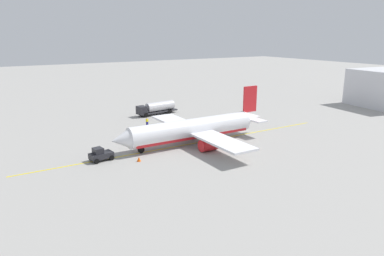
{
  "coord_description": "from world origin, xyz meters",
  "views": [
    {
      "loc": [
        32.52,
        53.67,
        19.6
      ],
      "look_at": [
        0.0,
        0.0,
        3.0
      ],
      "focal_mm": 33.11,
      "sensor_mm": 36.0,
      "label": 1
    }
  ],
  "objects": [
    {
      "name": "ground_plane",
      "position": [
        0.0,
        0.0,
        0.0
      ],
      "size": [
        400.0,
        400.0,
        0.0
      ],
      "primitive_type": "plane",
      "color": "#9E9B96"
    },
    {
      "name": "pushback_tug",
      "position": [
        17.26,
        0.19,
        1.01
      ],
      "size": [
        3.86,
        2.79,
        2.2
      ],
      "color": "#232328",
      "rests_on": "ground"
    },
    {
      "name": "refueling_worker",
      "position": [
        1.46,
        -16.89,
        0.82
      ],
      "size": [
        0.63,
        0.56,
        1.71
      ],
      "color": "navy",
      "rests_on": "ground"
    },
    {
      "name": "airplane",
      "position": [
        -0.49,
        -0.0,
        2.68
      ],
      "size": [
        31.99,
        29.13,
        9.71
      ],
      "color": "white",
      "rests_on": "ground"
    },
    {
      "name": "safety_cone_nose",
      "position": [
        12.18,
        3.72,
        0.37
      ],
      "size": [
        0.67,
        0.67,
        0.75
      ],
      "primitive_type": "cone",
      "color": "#F2590F",
      "rests_on": "ground"
    },
    {
      "name": "taxi_line_marking",
      "position": [
        0.0,
        0.0,
        0.01
      ],
      "size": [
        61.82,
        0.52,
        0.01
      ],
      "primitive_type": "cube",
      "rotation": [
        0.0,
        0.0,
        0.0
      ],
      "color": "yellow",
      "rests_on": "ground"
    },
    {
      "name": "fuel_tanker",
      "position": [
        -5.27,
        -25.91,
        1.73
      ],
      "size": [
        11.24,
        4.01,
        3.15
      ],
      "color": "#2D2D33",
      "rests_on": "ground"
    }
  ]
}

